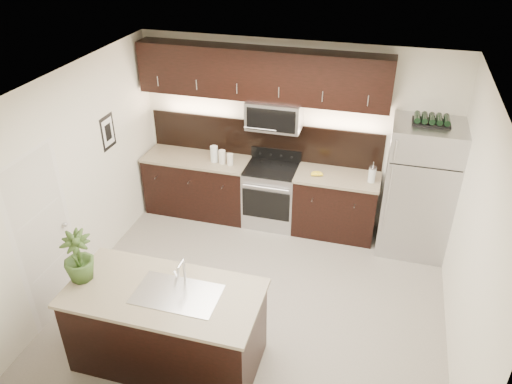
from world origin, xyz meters
TOP-DOWN VIEW (x-y plane):
  - ground at (0.00, 0.00)m, footprint 4.50×4.50m
  - room_walls at (-0.11, -0.04)m, footprint 4.52×4.02m
  - counter_run at (-0.46, 1.69)m, footprint 3.51×0.65m
  - upper_fixtures at (-0.43, 1.84)m, footprint 3.49×0.40m
  - island at (-0.64, -1.17)m, footprint 1.96×0.96m
  - sink_faucet at (-0.49, -1.16)m, footprint 0.84×0.50m
  - refrigerator at (1.80, 1.63)m, footprint 0.90×0.81m
  - wine_rack at (1.80, 1.63)m, footprint 0.46×0.29m
  - plant at (-1.52, -1.20)m, footprint 0.38×0.38m
  - canisters at (-1.01, 1.62)m, footprint 0.36×0.14m
  - french_press at (1.17, 1.64)m, footprint 0.10×0.10m
  - bananas at (0.37, 1.61)m, footprint 0.21×0.18m

SIDE VIEW (x-z plane):
  - ground at x=0.00m, z-range 0.00..0.00m
  - counter_run at x=-0.46m, z-range 0.00..0.94m
  - island at x=-0.64m, z-range 0.00..0.94m
  - refrigerator at x=1.80m, z-range 0.00..1.87m
  - sink_faucet at x=-0.49m, z-range 0.81..1.10m
  - bananas at x=0.37m, z-range 0.94..0.99m
  - canisters at x=-1.01m, z-range 0.93..1.17m
  - french_press at x=1.17m, z-range 0.90..1.20m
  - plant at x=-1.52m, z-range 0.94..1.49m
  - room_walls at x=-0.11m, z-range 0.34..3.05m
  - wine_rack at x=1.80m, z-range 1.87..1.97m
  - upper_fixtures at x=-0.43m, z-range 1.31..2.97m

